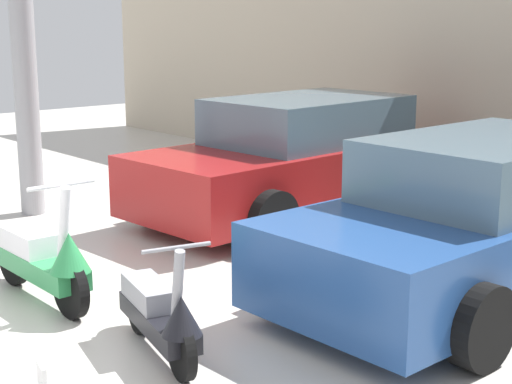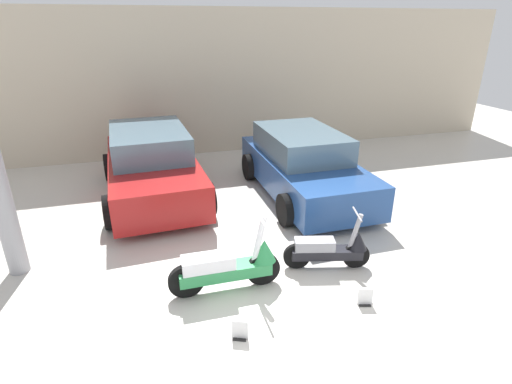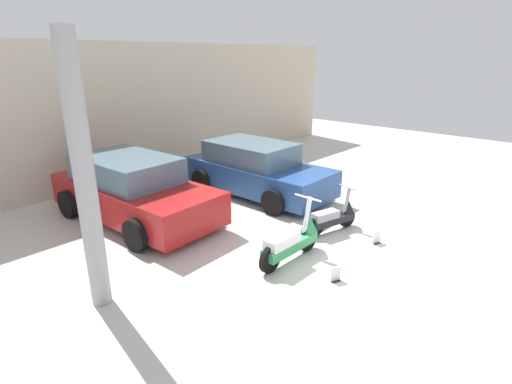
# 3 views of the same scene
# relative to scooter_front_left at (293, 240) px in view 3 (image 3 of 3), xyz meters

# --- Properties ---
(ground_plane) EXTENTS (28.00, 28.00, 0.00)m
(ground_plane) POSITION_rel_scooter_front_left_xyz_m (0.51, -0.83, -0.40)
(ground_plane) COLOR beige
(wall_back) EXTENTS (19.60, 0.12, 3.94)m
(wall_back) POSITION_rel_scooter_front_left_xyz_m (0.51, 6.69, 1.57)
(wall_back) COLOR beige
(wall_back) RESTS_ON ground_plane
(scooter_front_left) EXTENTS (1.60, 0.57, 1.12)m
(scooter_front_left) POSITION_rel_scooter_front_left_xyz_m (0.00, 0.00, 0.00)
(scooter_front_left) COLOR black
(scooter_front_left) RESTS_ON ground_plane
(scooter_front_right) EXTENTS (1.31, 0.60, 0.93)m
(scooter_front_right) POSITION_rel_scooter_front_left_xyz_m (1.60, 0.11, -0.07)
(scooter_front_right) COLOR black
(scooter_front_right) RESTS_ON ground_plane
(car_rear_left) EXTENTS (2.21, 4.32, 1.44)m
(car_rear_left) POSITION_rel_scooter_front_left_xyz_m (-0.86, 3.86, 0.29)
(car_rear_left) COLOR maroon
(car_rear_left) RESTS_ON ground_plane
(car_rear_center) EXTENTS (2.01, 4.11, 1.39)m
(car_rear_center) POSITION_rel_scooter_front_left_xyz_m (2.32, 2.98, 0.27)
(car_rear_center) COLOR navy
(car_rear_center) RESTS_ON ground_plane
(placard_near_left_scooter) EXTENTS (0.20, 0.17, 0.26)m
(placard_near_left_scooter) POSITION_rel_scooter_front_left_xyz_m (-0.11, -0.98, -0.28)
(placard_near_left_scooter) COLOR black
(placard_near_left_scooter) RESTS_ON ground_plane
(placard_near_right_scooter) EXTENTS (0.20, 0.16, 0.26)m
(placard_near_right_scooter) POSITION_rel_scooter_front_left_xyz_m (1.66, -0.84, -0.28)
(placard_near_right_scooter) COLOR black
(placard_near_right_scooter) RESTS_ON ground_plane
(support_column_side) EXTENTS (0.29, 0.29, 3.94)m
(support_column_side) POSITION_rel_scooter_front_left_xyz_m (-3.02, 1.35, 1.57)
(support_column_side) COLOR #99999E
(support_column_side) RESTS_ON ground_plane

